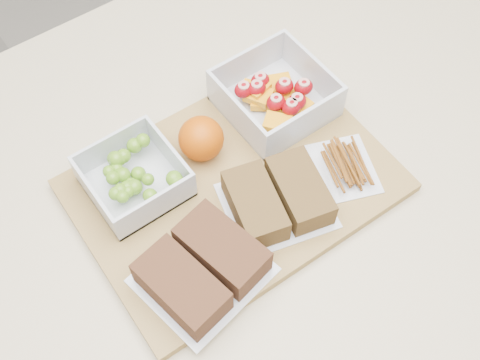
{
  "coord_description": "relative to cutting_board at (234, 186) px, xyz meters",
  "views": [
    {
      "loc": [
        -0.24,
        -0.34,
        1.62
      ],
      "look_at": [
        0.01,
        0.01,
        0.93
      ],
      "focal_mm": 45.0,
      "sensor_mm": 36.0,
      "label": 1
    }
  ],
  "objects": [
    {
      "name": "orange",
      "position": [
        -0.01,
        0.07,
        0.04
      ],
      "size": [
        0.06,
        0.06,
        0.06
      ],
      "primitive_type": "sphere",
      "color": "#C44E04",
      "rests_on": "cutting_board"
    },
    {
      "name": "counter",
      "position": [
        -0.01,
        -0.02,
        -0.46
      ],
      "size": [
        1.2,
        0.9,
        0.9
      ],
      "primitive_type": "cube",
      "color": "beige",
      "rests_on": "ground"
    },
    {
      "name": "grape_container",
      "position": [
        -0.11,
        0.08,
        0.03
      ],
      "size": [
        0.12,
        0.12,
        0.05
      ],
      "color": "silver",
      "rests_on": "cutting_board"
    },
    {
      "name": "pretzel_bag",
      "position": [
        0.14,
        -0.07,
        0.02
      ],
      "size": [
        0.12,
        0.13,
        0.02
      ],
      "color": "silver",
      "rests_on": "cutting_board"
    },
    {
      "name": "sandwich_bag_center",
      "position": [
        0.02,
        -0.06,
        0.03
      ],
      "size": [
        0.16,
        0.15,
        0.04
      ],
      "color": "silver",
      "rests_on": "cutting_board"
    },
    {
      "name": "fruit_container",
      "position": [
        0.13,
        0.07,
        0.03
      ],
      "size": [
        0.14,
        0.14,
        0.06
      ],
      "color": "silver",
      "rests_on": "cutting_board"
    },
    {
      "name": "sandwich_bag_left",
      "position": [
        -0.11,
        -0.09,
        0.03
      ],
      "size": [
        0.17,
        0.16,
        0.05
      ],
      "color": "silver",
      "rests_on": "cutting_board"
    },
    {
      "name": "cutting_board",
      "position": [
        0.0,
        0.0,
        0.0
      ],
      "size": [
        0.43,
        0.31,
        0.02
      ],
      "primitive_type": "cube",
      "rotation": [
        0.0,
        0.0,
        -0.02
      ],
      "color": "olive",
      "rests_on": "counter"
    }
  ]
}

